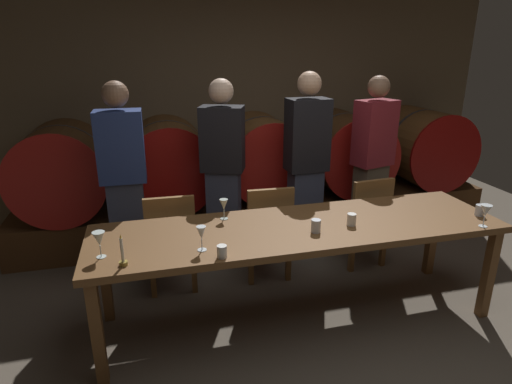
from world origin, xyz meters
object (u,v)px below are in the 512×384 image
Objects in this scene: wine_barrel_left at (168,163)px; cup_far_right at (480,210)px; candle_center at (123,257)px; wine_glass_center_left at (201,234)px; wine_barrel_far_left at (63,170)px; wine_glass_far_left at (99,239)px; chair_right at (365,217)px; chair_center at (268,227)px; guest_center_left at (223,173)px; dining_table at (300,234)px; cup_far_left at (222,251)px; cup_center_right at (352,219)px; wine_glass_far_right at (486,211)px; wine_barrel_far_right at (421,146)px; wine_glass_center_right at (224,205)px; guest_far_left at (124,182)px; chair_left at (171,237)px; wine_barrel_right at (344,151)px; cup_center_left at (316,226)px; wine_barrel_center at (262,157)px; guest_far_right at (372,162)px.

cup_far_right is at bearing -40.83° from wine_barrel_left.
candle_center is 0.49m from wine_glass_center_left.
wine_barrel_far_left is 5.57× the size of wine_glass_far_left.
chair_right is at bearing 121.44° from cup_far_right.
chair_center is 0.51× the size of guest_center_left.
dining_table is at bearing 173.33° from cup_far_right.
cup_center_right is at bearing 14.35° from cup_far_left.
wine_glass_far_right is 0.95m from cup_center_right.
wine_barrel_far_right is 3.09m from wine_glass_center_right.
dining_table is (1.85, -1.75, -0.13)m from wine_barrel_far_left.
guest_far_left is (-0.42, -0.77, 0.06)m from wine_barrel_left.
guest_far_left is 11.17× the size of wine_glass_center_right.
wine_barrel_far_left is 1.07× the size of chair_right.
wine_barrel_far_left is 2.42m from cup_far_left.
wine_glass_far_right is (1.78, -0.61, 0.01)m from wine_glass_center_right.
wine_barrel_left is at bearing -35.63° from guest_center_left.
cup_far_left is (0.26, -1.00, 0.33)m from chair_left.
wine_barrel_far_right is 4.03m from wine_glass_far_left.
cup_far_right is (1.40, -0.16, 0.11)m from dining_table.
wine_barrel_far_left is 2.00m from wine_glass_center_right.
guest_far_left is 1.45m from cup_far_left.
wine_barrel_right is 2.77m from cup_far_left.
cup_center_right is 1.03m from cup_far_right.
cup_center_left is 1.33m from cup_far_right.
cup_center_left is (0.96, -0.79, 0.33)m from chair_left.
wine_barrel_center is at bearing 64.49° from wine_glass_center_left.
guest_far_right is (1.51, -0.01, -0.00)m from guest_center_left.
wine_barrel_right is (0.98, 0.00, 0.00)m from wine_barrel_center.
wine_barrel_far_left is at bearing 120.13° from cup_far_left.
cup_far_left is at bearing -50.31° from wine_glass_center_left.
chair_left is (-3.10, -1.09, -0.35)m from wine_barrel_far_right.
cup_far_right is at bearing -1.33° from cup_center_left.
wine_barrel_right is at bearing 180.00° from wine_barrel_far_right.
chair_right is at bearing -104.69° from wine_barrel_right.
guest_far_left is at bearing 141.67° from dining_table.
chair_right is 5.63× the size of wine_glass_center_right.
chair_center is (0.84, -0.01, 0.00)m from chair_left.
wine_barrel_left is 1.00× the size of wine_barrel_right.
wine_barrel_right is 10.16× the size of cup_center_left.
wine_barrel_far_right reaches higher than cup_center_left.
cup_center_left is at bearing 101.30° from chair_center.
wine_barrel_left reaches higher than candle_center.
cup_far_right is (2.61, 0.13, -0.01)m from candle_center.
wine_glass_far_right is (-0.93, -2.10, 0.05)m from wine_barrel_far_right.
chair_center is 1.69m from cup_far_right.
wine_barrel_far_right is at bearing -151.49° from chair_center.
wine_barrel_left is at bearing -52.48° from chair_center.
wine_barrel_far_left is 3.76m from wine_glass_far_right.
cup_center_right is (0.73, -1.14, -0.08)m from guest_center_left.
cup_center_left is at bearing -93.92° from wine_barrel_center.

